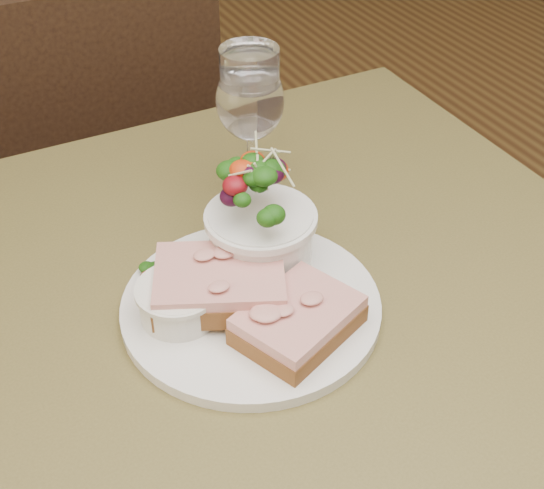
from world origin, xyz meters
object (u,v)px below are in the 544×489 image
ramekin (178,300)px  salad_bowl (261,215)px  chair_far (98,259)px  wine_glass (250,105)px  dinner_plate (251,306)px  sandwich_front (298,320)px  cafe_table (273,371)px  sandwich_back (220,284)px

ramekin → salad_bowl: size_ratio=0.59×
chair_far → wine_glass: size_ratio=5.14×
dinner_plate → ramekin: bearing=168.5°
salad_bowl → wine_glass: bearing=68.3°
sandwich_front → ramekin: bearing=118.8°
dinner_plate → ramekin: 0.08m
chair_far → sandwich_front: chair_far is taller
dinner_plate → sandwich_front: sandwich_front is taller
ramekin → salad_bowl: bearing=19.4°
cafe_table → sandwich_back: (-0.05, 0.01, 0.14)m
dinner_plate → wine_glass: (0.09, 0.17, 0.12)m
ramekin → salad_bowl: salad_bowl is taller
dinner_plate → salad_bowl: salad_bowl is taller
chair_far → salad_bowl: bearing=94.2°
ramekin → wine_glass: bearing=46.0°
sandwich_front → ramekin: ramekin is taller
cafe_table → wine_glass: wine_glass is taller
salad_bowl → sandwich_back: bearing=-148.4°
chair_far → dinner_plate: size_ratio=3.51×
dinner_plate → ramekin: ramekin is taller
dinner_plate → sandwich_front: (0.02, -0.06, 0.02)m
sandwich_front → wine_glass: 0.26m
chair_far → ramekin: bearing=85.3°
salad_bowl → cafe_table: bearing=-103.3°
cafe_table → sandwich_front: size_ratio=5.98×
ramekin → wine_glass: wine_glass is taller
dinner_plate → sandwich_back: 0.04m
chair_far → wine_glass: 0.80m
cafe_table → chair_far: size_ratio=0.89×
chair_far → ramekin: size_ratio=11.95×
dinner_plate → wine_glass: size_ratio=1.47×
sandwich_back → wine_glass: bearing=79.4°
ramekin → sandwich_back: bearing=-2.4°
chair_far → sandwich_front: 0.91m
dinner_plate → salad_bowl: 0.09m
ramekin → salad_bowl: (0.11, 0.04, 0.04)m
sandwich_back → ramekin: (-0.04, 0.00, -0.01)m
cafe_table → salad_bowl: 0.18m
dinner_plate → salad_bowl: bearing=54.3°
dinner_plate → sandwich_front: 0.07m
chair_far → wine_glass: (0.09, -0.54, 0.58)m
sandwich_back → salad_bowl: bearing=55.7°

